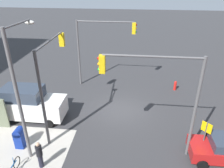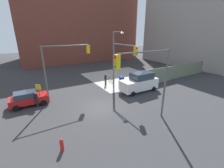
# 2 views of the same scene
# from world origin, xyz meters

# --- Properties ---
(ground_plane) EXTENTS (120.00, 120.00, 0.00)m
(ground_plane) POSITION_xyz_m (0.00, 0.00, 0.00)
(ground_plane) COLOR #333335
(sidewalk_corner) EXTENTS (12.00, 12.00, 0.01)m
(sidewalk_corner) POSITION_xyz_m (9.00, 9.00, 0.01)
(sidewalk_corner) COLOR #ADA89E
(sidewalk_corner) RESTS_ON ground
(construction_fence) EXTENTS (16.70, 0.12, 2.40)m
(construction_fence) POSITION_xyz_m (16.35, 3.20, 1.20)
(construction_fence) COLOR slate
(construction_fence) RESTS_ON ground
(building_warehouse_north) EXTENTS (32.00, 18.00, 18.43)m
(building_warehouse_north) POSITION_xyz_m (9.05, 34.00, 9.22)
(building_warehouse_north) COLOR brown
(building_warehouse_north) RESTS_ON ground
(building_loft_east) EXTENTS (20.00, 24.00, 21.80)m
(building_loft_east) POSITION_xyz_m (36.00, 10.49, 10.90)
(building_loft_east) COLOR #9E9B93
(building_loft_east) RESTS_ON ground
(smokestack) EXTENTS (1.80, 1.80, 16.47)m
(smokestack) POSITION_xyz_m (27.88, 30.00, 8.24)
(smokestack) COLOR brown
(smokestack) RESTS_ON ground
(traffic_signal_nw_corner) EXTENTS (5.63, 0.36, 6.50)m
(traffic_signal_nw_corner) POSITION_xyz_m (-2.35, 4.50, 4.64)
(traffic_signal_nw_corner) COLOR #59595B
(traffic_signal_nw_corner) RESTS_ON ground
(traffic_signal_se_corner) EXTENTS (5.60, 0.36, 6.50)m
(traffic_signal_se_corner) POSITION_xyz_m (2.36, -4.50, 4.64)
(traffic_signal_se_corner) COLOR #59595B
(traffic_signal_se_corner) RESTS_ON ground
(traffic_signal_ne_corner) EXTENTS (0.36, 4.94, 6.50)m
(traffic_signal_ne_corner) POSITION_xyz_m (4.50, 2.64, 4.60)
(traffic_signal_ne_corner) COLOR #59595B
(traffic_signal_ne_corner) RESTS_ON ground
(street_lamp_corner) EXTENTS (0.56, 2.67, 8.00)m
(street_lamp_corner) POSITION_xyz_m (5.17, 5.43, 4.70)
(street_lamp_corner) COLOR slate
(street_lamp_corner) RESTS_ON ground
(warning_sign_two_way) EXTENTS (0.48, 0.48, 2.40)m
(warning_sign_two_way) POSITION_xyz_m (-5.40, 4.38, 1.64)
(warning_sign_two_way) COLOR #4C4C4C
(warning_sign_two_way) RESTS_ON ground
(mailbox_blue) EXTENTS (0.56, 0.64, 1.43)m
(mailbox_blue) POSITION_xyz_m (6.20, 5.00, 0.76)
(mailbox_blue) COLOR navy
(mailbox_blue) RESTS_ON ground
(fire_hydrant) EXTENTS (0.26, 0.26, 0.94)m
(fire_hydrant) POSITION_xyz_m (-5.00, -4.20, 0.49)
(fire_hydrant) COLOR red
(fire_hydrant) RESTS_ON ground
(coupe_red) EXTENTS (3.90, 2.02, 1.62)m
(coupe_red) POSITION_xyz_m (-6.55, 4.75, 0.84)
(coupe_red) COLOR #B21919
(coupe_red) RESTS_ON ground
(van_white_delivery) EXTENTS (5.40, 2.32, 2.62)m
(van_white_delivery) POSITION_xyz_m (7.03, 1.80, 1.28)
(van_white_delivery) COLOR white
(van_white_delivery) RESTS_ON ground
(pedestrian_crossing) EXTENTS (0.36, 0.36, 1.80)m
(pedestrian_crossing) POSITION_xyz_m (4.20, 6.50, 0.94)
(pedestrian_crossing) COLOR black
(pedestrian_crossing) RESTS_ON ground
(pedestrian_waiting) EXTENTS (0.36, 0.36, 1.74)m
(pedestrian_waiting) POSITION_xyz_m (-5.80, 3.80, 0.91)
(pedestrian_waiting) COLOR black
(pedestrian_waiting) RESTS_ON ground
(bicycle_leaning_on_fence) EXTENTS (0.05, 1.75, 0.97)m
(bicycle_leaning_on_fence) POSITION_xyz_m (5.60, 7.20, 0.35)
(bicycle_leaning_on_fence) COLOR black
(bicycle_leaning_on_fence) RESTS_ON ground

